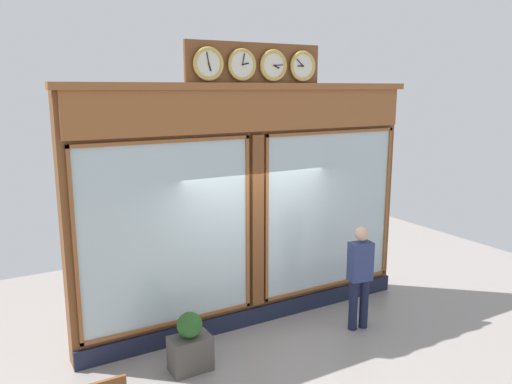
% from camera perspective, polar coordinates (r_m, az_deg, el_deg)
% --- Properties ---
extents(shop_facade, '(5.89, 0.42, 4.45)m').
position_cam_1_polar(shop_facade, '(8.07, -0.44, -1.40)').
color(shop_facade, brown).
rests_on(shop_facade, ground_plane).
extents(pedestrian, '(0.39, 0.27, 1.69)m').
position_cam_1_polar(pedestrian, '(8.25, 11.60, -8.96)').
color(pedestrian, '#191E38').
rests_on(pedestrian, ground_plane).
extents(planter_box, '(0.56, 0.36, 0.49)m').
position_cam_1_polar(planter_box, '(7.32, -7.39, -17.55)').
color(planter_box, '#4C4742').
rests_on(planter_box, ground_plane).
extents(planter_shrub, '(0.35, 0.35, 0.35)m').
position_cam_1_polar(planter_shrub, '(7.12, -7.48, -14.60)').
color(planter_shrub, '#285623').
rests_on(planter_shrub, planter_box).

